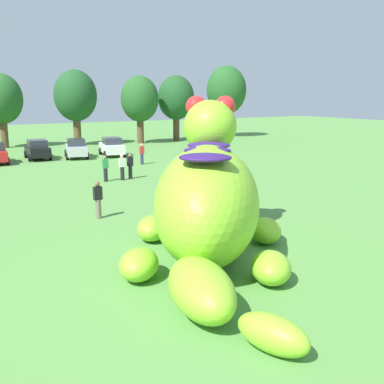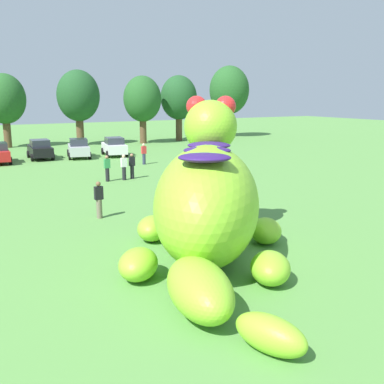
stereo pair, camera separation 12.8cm
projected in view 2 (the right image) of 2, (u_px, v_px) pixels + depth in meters
The scene contains 15 objects.
ground_plane at pixel (232, 254), 16.06m from camera, with size 160.00×160.00×0.00m, color #568E42.
giant_inflatable_creature at pixel (207, 202), 15.20m from camera, with size 7.53×10.58×5.52m.
car_black at pixel (40, 149), 39.92m from camera, with size 2.12×4.19×1.72m.
car_silver at pixel (79, 148), 40.72m from camera, with size 2.57×4.37×1.72m.
car_white at pixel (114, 147), 42.00m from camera, with size 2.42×4.32×1.72m.
tree_centre_left at pixel (4, 99), 47.73m from camera, with size 4.39×4.39×7.80m.
tree_centre at pixel (78, 96), 49.84m from camera, with size 4.66×4.66×8.28m.
tree_centre_right at pixel (142, 99), 52.08m from camera, with size 4.36×4.36×7.73m.
tree_mid_right at pixel (179, 98), 55.37m from camera, with size 4.46×4.46×7.91m.
tree_right at pixel (229, 91), 60.19m from camera, with size 5.27×5.27×9.36m.
spectator_near_inflatable at pixel (144, 154), 36.76m from camera, with size 0.38×0.26×1.71m.
spectator_mid_field at pixel (124, 167), 29.98m from camera, with size 0.38×0.26×1.71m.
spectator_by_cars at pixel (99, 200), 20.63m from camera, with size 0.38×0.26×1.71m.
spectator_wandering at pixel (107, 169), 29.48m from camera, with size 0.38×0.26×1.71m.
spectator_far_side at pixel (132, 166), 30.44m from camera, with size 0.38×0.26×1.71m.
Camera 2 is at (-8.78, -12.53, 5.53)m, focal length 42.36 mm.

